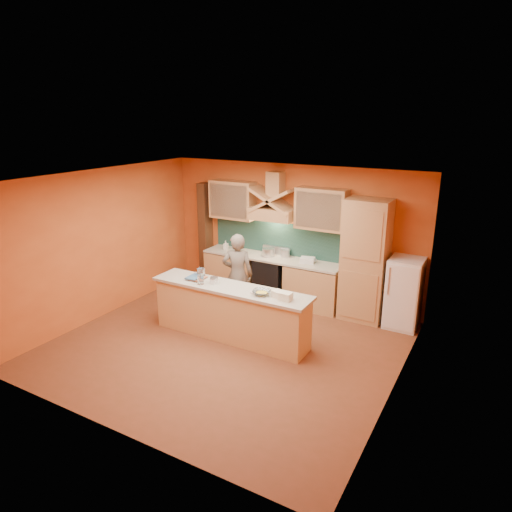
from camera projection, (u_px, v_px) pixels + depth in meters
The scene contains 36 objects.
floor at pixel (227, 345), 7.70m from camera, with size 5.50×5.00×0.01m, color brown.
ceiling at pixel (223, 179), 6.87m from camera, with size 5.50×5.00×0.01m, color white.
wall_back at pixel (291, 233), 9.37m from camera, with size 5.50×0.02×2.80m, color #CD5F28.
wall_front at pixel (106, 329), 5.20m from camera, with size 5.50×0.02×2.80m, color #CD5F28.
wall_left at pixel (102, 244), 8.57m from camera, with size 0.02×5.00×2.80m, color #CD5F28.
wall_right at pixel (400, 300), 6.00m from camera, with size 0.02×5.00×2.80m, color #CD5F28.
base_cabinet_left at pixel (233, 272), 9.99m from camera, with size 1.10×0.60×0.86m, color tan.
base_cabinet_right at pixel (313, 287), 9.10m from camera, with size 1.10×0.60×0.86m, color tan.
counter_top at pixel (271, 258), 9.40m from camera, with size 3.00×0.62×0.04m, color #B5AC99.
stove at pixel (271, 278), 9.54m from camera, with size 0.60×0.58×0.90m, color black.
backsplash at pixel (278, 238), 9.54m from camera, with size 3.00×0.03×0.70m, color #1B3B35.
range_hood at pixel (273, 214), 9.17m from camera, with size 0.92×0.50×0.24m, color tan.
hood_chimney at pixel (276, 184), 9.08m from camera, with size 0.30×0.30×0.50m, color tan.
upper_cabinet_left at pixel (233, 200), 9.65m from camera, with size 1.00×0.35×0.80m, color tan.
upper_cabinet_right at pixel (321, 209), 8.71m from camera, with size 1.00×0.35×0.80m, color tan.
pantry_column at pixel (365, 260), 8.42m from camera, with size 0.80×0.60×2.30m, color tan.
fridge at pixel (404, 293), 8.22m from camera, with size 0.58×0.60×1.30m, color white.
trim_column_left at pixel (206, 234), 10.27m from camera, with size 0.20×0.30×2.30m, color #472816.
island_body at pixel (231, 314), 7.87m from camera, with size 2.80×0.55×0.88m, color #E1B273.
island_top at pixel (230, 288), 7.72m from camera, with size 2.90×0.62×0.05m, color #B5AC99.
person at pixel (238, 275), 8.69m from camera, with size 0.59×0.39×1.61m, color #70665B.
pot_large at pixel (268, 253), 9.44m from camera, with size 0.26×0.26×0.17m, color silver.
pot_small at pixel (285, 254), 9.41m from camera, with size 0.19×0.19×0.15m, color silver.
soap_bottle_a at pixel (226, 245), 9.89m from camera, with size 0.09×0.09×0.19m, color silver.
soap_bottle_b at pixel (237, 248), 9.54m from camera, with size 0.10×0.10×0.27m, color #375F99.
bowl_back at pixel (311, 261), 9.04m from camera, with size 0.22×0.22×0.07m, color white.
dish_rack at pixel (307, 260), 9.03m from camera, with size 0.28×0.22×0.10m, color silver.
book_lower at pixel (193, 277), 8.12m from camera, with size 0.22×0.30×0.03m, color #BD6343.
book_upper at pixel (189, 276), 8.13m from camera, with size 0.23×0.31×0.02m, color #395D7E.
jar_large at pixel (201, 273), 8.14m from camera, with size 0.14×0.14×0.16m, color white.
jar_small at pixel (201, 280), 7.81m from camera, with size 0.11×0.11×0.15m, color silver.
kitchen_scale at pixel (214, 281), 7.84m from camera, with size 0.11×0.11×0.09m, color white.
mixing_bowl at pixel (262, 292), 7.37m from camera, with size 0.29×0.29×0.07m, color white.
cloth at pixel (258, 292), 7.45m from camera, with size 0.21×0.16×0.01m, color beige.
grocery_bag_a at pixel (286, 296), 7.14m from camera, with size 0.20×0.16×0.13m, color beige.
grocery_bag_b at pixel (278, 294), 7.24m from camera, with size 0.18×0.14×0.11m, color beige.
Camera 1 is at (3.81, -5.77, 3.75)m, focal length 32.00 mm.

